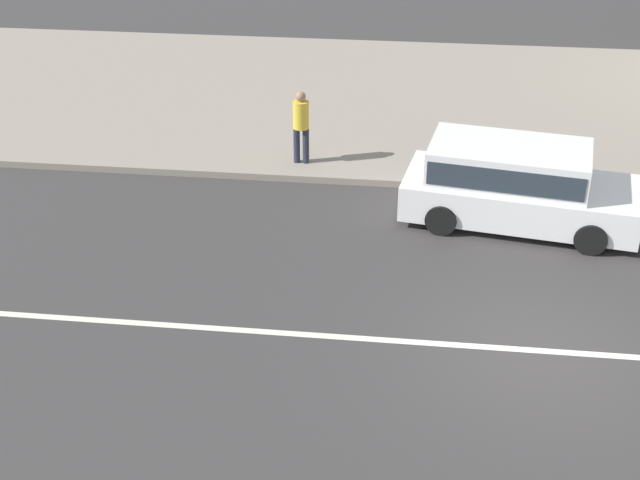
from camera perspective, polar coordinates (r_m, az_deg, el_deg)
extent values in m
plane|color=#383535|center=(14.18, 13.87, -6.90)|extent=(160.00, 160.00, 0.00)
cube|color=silver|center=(14.18, 13.87, -6.89)|extent=(50.40, 0.14, 0.01)
cube|color=gray|center=(23.45, 11.47, 8.47)|extent=(68.00, 10.00, 0.15)
cube|color=white|center=(17.56, 12.67, 2.65)|extent=(4.64, 2.53, 0.70)
cube|color=white|center=(17.27, 12.01, 4.84)|extent=(3.20, 2.12, 0.70)
cube|color=#28333D|center=(17.27, 12.01, 4.84)|extent=(3.09, 2.14, 0.45)
cube|color=black|center=(17.73, 19.82, 1.06)|extent=(0.41, 1.82, 0.28)
cylinder|color=black|center=(18.46, 17.03, 2.66)|extent=(0.63, 0.31, 0.60)
cylinder|color=black|center=(16.88, 16.94, 0.09)|extent=(0.63, 0.31, 0.60)
cylinder|color=black|center=(18.53, 8.62, 3.78)|extent=(0.63, 0.31, 0.60)
cylinder|color=black|center=(16.96, 7.76, 1.31)|extent=(0.63, 0.31, 0.60)
cylinder|color=#232838|center=(19.38, -1.50, 6.09)|extent=(0.14, 0.14, 0.80)
cylinder|color=#232838|center=(19.36, -0.91, 6.07)|extent=(0.14, 0.14, 0.80)
cylinder|color=gold|center=(19.11, -1.23, 8.01)|extent=(0.34, 0.34, 0.60)
sphere|color=#997051|center=(18.96, -1.24, 9.16)|extent=(0.22, 0.22, 0.22)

